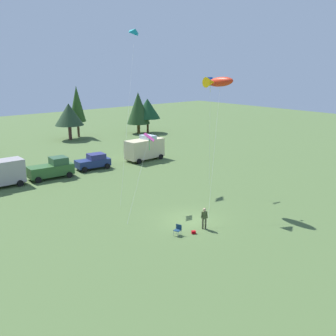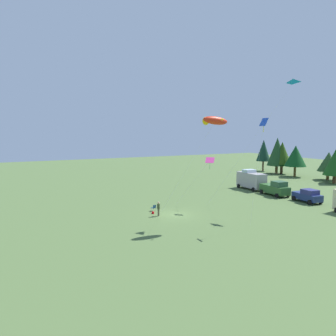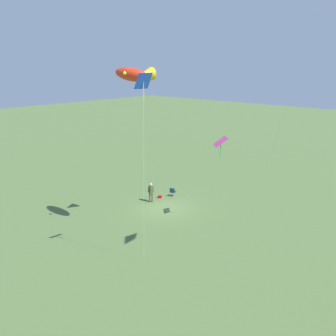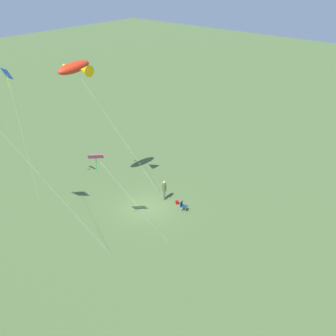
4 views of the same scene
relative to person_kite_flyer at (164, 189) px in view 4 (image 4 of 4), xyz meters
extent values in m
plane|color=#4C6535|center=(0.23, 2.02, -1.02)|extent=(160.00, 160.00, 0.00)
cylinder|color=#4B4835|center=(0.08, -0.07, -0.60)|extent=(0.14, 0.14, 0.85)
cylinder|color=#4B4835|center=(-0.08, 0.08, -0.60)|extent=(0.14, 0.14, 0.85)
cylinder|color=#3E4B29|center=(0.00, 0.00, 0.14)|extent=(0.48, 0.48, 0.62)
sphere|color=tan|center=(0.00, 0.00, 0.60)|extent=(0.24, 0.24, 0.24)
cylinder|color=#3E4B29|center=(0.10, -0.18, 0.17)|extent=(0.16, 0.16, 0.56)
cylinder|color=#3E4B29|center=(-0.18, 0.10, 0.17)|extent=(0.16, 0.16, 0.56)
cube|color=#15324E|center=(-2.46, 0.42, -0.60)|extent=(0.60, 0.60, 0.04)
cube|color=#15324E|center=(-2.25, 0.49, -0.40)|extent=(0.19, 0.47, 0.40)
cylinder|color=#A5A8AD|center=(-2.60, 0.16, -0.81)|extent=(0.03, 0.03, 0.42)
cylinder|color=#A5A8AD|center=(-2.73, 0.56, -0.81)|extent=(0.03, 0.03, 0.42)
cylinder|color=#A5A8AD|center=(-2.20, 0.29, -0.81)|extent=(0.03, 0.03, 0.42)
cylinder|color=#A5A8AD|center=(-2.33, 0.69, -0.81)|extent=(0.03, 0.03, 0.42)
cube|color=#B4060D|center=(-1.29, -0.14, -0.91)|extent=(0.39, 0.37, 0.22)
ellipsoid|color=red|center=(5.70, 3.98, 10.13)|extent=(1.09, 3.03, 1.13)
cone|color=#F3B60D|center=(4.38, 3.98, 10.13)|extent=(1.03, 0.89, 0.89)
sphere|color=yellow|center=(6.51, 4.25, 10.23)|extent=(0.22, 0.22, 0.22)
cylinder|color=silver|center=(2.97, 1.94, 4.56)|extent=(5.47, 4.10, 11.15)
cylinder|color=#4C3823|center=(0.25, -0.10, -1.02)|extent=(0.04, 0.04, 0.01)
cylinder|color=silver|center=(1.26, 12.11, 6.92)|extent=(7.29, 7.38, 15.87)
cylinder|color=#4C3823|center=(-2.38, 8.43, -1.02)|extent=(0.04, 0.04, 0.01)
cube|color=#D53990|center=(0.07, 7.14, 5.37)|extent=(1.38, 1.38, 0.66)
cylinder|color=green|center=(0.07, 7.14, 4.73)|extent=(0.04, 0.04, 1.07)
cylinder|color=silver|center=(-2.10, 5.86, 2.18)|extent=(4.36, 2.56, 6.39)
cylinder|color=#4C3823|center=(-4.27, 4.59, -1.02)|extent=(0.04, 0.04, 0.01)
cube|color=blue|center=(8.57, 7.97, 9.96)|extent=(0.95, 0.51, 0.83)
cylinder|color=yellow|center=(8.57, 7.97, 9.40)|extent=(0.04, 0.04, 0.92)
cylinder|color=silver|center=(8.24, 7.54, 4.47)|extent=(0.67, 0.88, 10.98)
cylinder|color=#4C3823|center=(7.91, 7.11, -1.02)|extent=(0.04, 0.04, 0.01)
camera|label=1|loc=(-20.85, -20.29, 11.63)|focal=42.00mm
camera|label=2|loc=(34.45, -15.91, 9.17)|focal=35.00mm
camera|label=3|loc=(23.19, 22.79, 10.95)|focal=42.00mm
camera|label=4|loc=(-22.91, 26.30, 18.54)|focal=50.00mm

